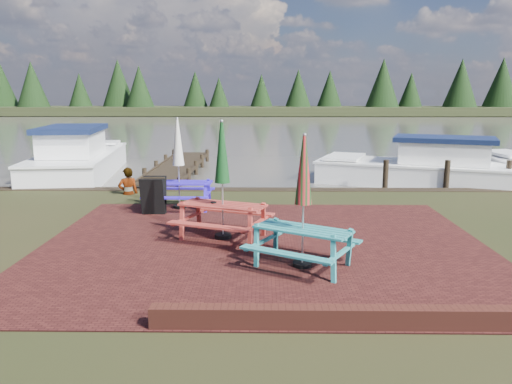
{
  "coord_description": "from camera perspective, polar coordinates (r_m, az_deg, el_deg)",
  "views": [
    {
      "loc": [
        -0.02,
        -8.69,
        3.04
      ],
      "look_at": [
        -0.17,
        1.58,
        1.0
      ],
      "focal_mm": 35.0,
      "sensor_mm": 36.0,
      "label": 1
    }
  ],
  "objects": [
    {
      "name": "picnic_table_red",
      "position": [
        10.46,
        -3.84,
        -0.77
      ],
      "size": [
        2.23,
        2.11,
        2.48
      ],
      "rotation": [
        0.0,
        0.0,
        -0.36
      ],
      "color": "#AB352B",
      "rests_on": "ground"
    },
    {
      "name": "boat_jetty",
      "position": [
        20.76,
        -19.65,
        3.44
      ],
      "size": [
        3.6,
        7.93,
        2.22
      ],
      "rotation": [
        0.0,
        0.0,
        0.13
      ],
      "color": "white",
      "rests_on": "ground"
    },
    {
      "name": "jetty",
      "position": [
        20.48,
        -8.98,
        2.88
      ],
      "size": [
        1.76,
        9.08,
        1.0
      ],
      "color": "black",
      "rests_on": "ground"
    },
    {
      "name": "boat_near",
      "position": [
        18.72,
        18.47,
        2.46
      ],
      "size": [
        7.47,
        4.74,
        1.91
      ],
      "rotation": [
        0.0,
        0.0,
        1.22
      ],
      "color": "white",
      "rests_on": "ground"
    },
    {
      "name": "brick_wall",
      "position": [
        7.24,
        18.63,
        -12.91
      ],
      "size": [
        6.21,
        1.79,
        0.3
      ],
      "color": "#4C1E16",
      "rests_on": "ground"
    },
    {
      "name": "water",
      "position": [
        45.79,
        0.85,
        7.42
      ],
      "size": [
        120.0,
        60.0,
        0.02
      ],
      "primitive_type": "cube",
      "color": "#44413A",
      "rests_on": "ground"
    },
    {
      "name": "ground",
      "position": [
        9.21,
        0.9,
        -8.04
      ],
      "size": [
        120.0,
        120.0,
        0.0
      ],
      "primitive_type": "plane",
      "color": "black",
      "rests_on": "ground"
    },
    {
      "name": "picnic_table_blue",
      "position": [
        13.36,
        -8.8,
        1.62
      ],
      "size": [
        1.76,
        1.57,
        2.4
      ],
      "rotation": [
        0.0,
        0.0,
        -0.02
      ],
      "color": "#321CD2",
      "rests_on": "ground"
    },
    {
      "name": "person",
      "position": [
        15.61,
        -14.53,
        2.68
      ],
      "size": [
        0.7,
        0.58,
        1.63
      ],
      "primitive_type": "imported",
      "rotation": [
        0.0,
        0.0,
        3.52
      ],
      "color": "gray",
      "rests_on": "ground"
    },
    {
      "name": "far_treeline",
      "position": [
        74.69,
        0.86,
        11.41
      ],
      "size": [
        120.0,
        10.0,
        8.1
      ],
      "color": "black",
      "rests_on": "ground"
    },
    {
      "name": "chalkboard",
      "position": [
        12.89,
        -11.63,
        -0.39
      ],
      "size": [
        0.59,
        0.56,
        0.96
      ],
      "rotation": [
        0.0,
        0.0,
        0.0
      ],
      "color": "black",
      "rests_on": "ground"
    },
    {
      "name": "paving",
      "position": [
        10.15,
        0.9,
        -6.13
      ],
      "size": [
        9.0,
        7.5,
        0.02
      ],
      "primitive_type": "cube",
      "color": "#331210",
      "rests_on": "ground"
    },
    {
      "name": "picnic_table_teal",
      "position": [
        8.77,
        5.38,
        -3.46
      ],
      "size": [
        2.22,
        2.15,
        2.35
      ],
      "rotation": [
        0.0,
        0.0,
        -0.53
      ],
      "color": "teal",
      "rests_on": "ground"
    }
  ]
}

